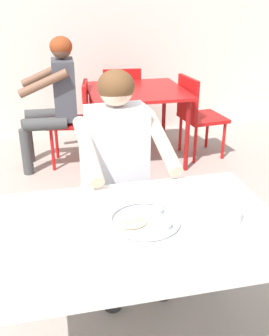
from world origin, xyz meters
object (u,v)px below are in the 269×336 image
(thali_tray, at_px, (145,220))
(chair_foreground, at_px, (114,185))
(chair_red_left, at_px, (76,117))
(drinking_cup, at_px, (234,212))
(table_foreground, at_px, (133,241))
(chair_red_far, at_px, (121,99))
(table_background_red, at_px, (136,97))
(diner_foreground, at_px, (122,162))
(patron_background, at_px, (55,93))
(chair_red_right, at_px, (196,112))

(thali_tray, height_order, chair_foreground, chair_foreground)
(chair_red_left, bearing_deg, drinking_cup, -78.82)
(table_foreground, bearing_deg, chair_foreground, 86.03)
(thali_tray, relative_size, chair_red_far, 0.36)
(thali_tray, distance_m, table_background_red, 2.40)
(table_foreground, xyz_separation_m, table_background_red, (0.55, 2.37, -0.01))
(diner_foreground, bearing_deg, thali_tray, -91.62)
(thali_tray, height_order, chair_red_far, chair_red_far)
(chair_red_far, height_order, patron_background, patron_background)
(thali_tray, relative_size, diner_foreground, 0.24)
(diner_foreground, bearing_deg, chair_red_right, 56.67)
(diner_foreground, xyz_separation_m, chair_red_left, (-0.14, 1.73, -0.25))
(chair_foreground, bearing_deg, chair_red_far, 78.00)
(patron_background, bearing_deg, diner_foreground, -79.76)
(chair_red_left, relative_size, chair_red_far, 0.98)
(patron_background, bearing_deg, thali_tray, -82.87)
(diner_foreground, height_order, chair_red_far, diner_foreground)
(chair_red_far, bearing_deg, thali_tray, -98.69)
(chair_red_right, height_order, patron_background, patron_background)
(drinking_cup, relative_size, patron_background, 0.07)
(chair_foreground, height_order, chair_red_right, chair_red_right)
(table_background_red, bearing_deg, chair_red_far, 94.24)
(chair_red_far, bearing_deg, chair_red_left, -133.87)
(thali_tray, bearing_deg, diner_foreground, 88.38)
(diner_foreground, relative_size, chair_red_left, 1.50)
(chair_foreground, xyz_separation_m, chair_red_far, (0.45, 2.10, -0.00))
(chair_red_right, bearing_deg, chair_foreground, -127.44)
(thali_tray, bearing_deg, table_background_red, 78.14)
(table_foreground, distance_m, chair_red_right, 2.60)
(drinking_cup, height_order, chair_red_left, same)
(diner_foreground, distance_m, patron_background, 1.75)
(thali_tray, bearing_deg, patron_background, 97.13)
(thali_tray, distance_m, diner_foreground, 0.63)
(chair_foreground, xyz_separation_m, chair_red_right, (1.11, 1.45, -0.01))
(table_foreground, xyz_separation_m, thali_tray, (0.06, 0.02, 0.08))
(chair_red_left, bearing_deg, thali_tray, -87.14)
(thali_tray, xyz_separation_m, table_background_red, (0.49, 2.35, -0.09))
(table_foreground, distance_m, chair_red_left, 2.38)
(chair_foreground, xyz_separation_m, patron_background, (-0.30, 1.51, 0.25))
(thali_tray, height_order, chair_red_right, chair_red_right)
(thali_tray, relative_size, chair_red_left, 0.37)
(chair_red_left, xyz_separation_m, chair_red_right, (1.23, -0.06, -0.01))
(table_foreground, height_order, chair_red_far, chair_red_far)
(thali_tray, distance_m, patron_background, 2.37)
(chair_red_right, bearing_deg, drinking_cup, -107.58)
(chair_foreground, xyz_separation_m, diner_foreground, (0.01, -0.22, 0.25))
(chair_foreground, relative_size, diner_foreground, 0.68)
(chair_foreground, height_order, patron_background, patron_background)
(diner_foreground, bearing_deg, chair_red_far, 79.44)
(chair_red_left, bearing_deg, chair_red_right, -2.80)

